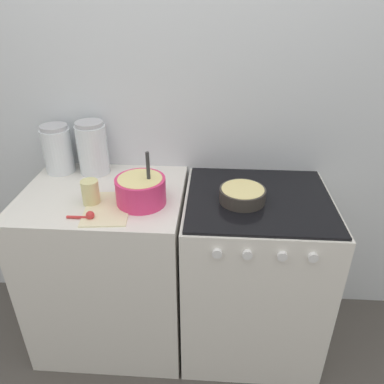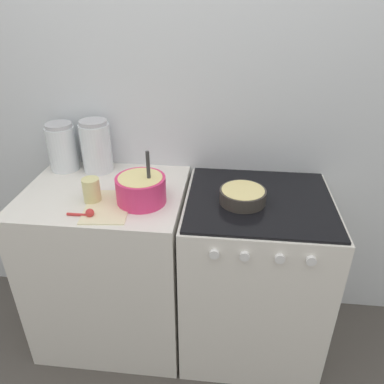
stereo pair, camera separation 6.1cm
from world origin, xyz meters
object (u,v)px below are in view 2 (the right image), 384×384
at_px(mixing_bowl, 141,188).
at_px(tin_can, 92,190).
at_px(storage_jar_middle, 97,150).
at_px(baking_pan, 243,196).
at_px(stove, 252,275).
at_px(storage_jar_left, 63,150).

relative_size(mixing_bowl, tin_can, 2.20).
relative_size(mixing_bowl, storage_jar_middle, 0.91).
height_order(baking_pan, storage_jar_middle, storage_jar_middle).
bearing_deg(stove, baking_pan, -155.76).
relative_size(mixing_bowl, baking_pan, 1.19).
distance_m(baking_pan, storage_jar_left, 0.96).
bearing_deg(storage_jar_left, mixing_bowl, -31.75).
bearing_deg(storage_jar_left, baking_pan, -15.18).
distance_m(storage_jar_middle, tin_can, 0.33).
height_order(baking_pan, storage_jar_left, storage_jar_left).
distance_m(stove, tin_can, 0.90).
bearing_deg(storage_jar_left, storage_jar_middle, 0.00).
bearing_deg(baking_pan, storage_jar_middle, 161.35).
xyz_separation_m(storage_jar_left, tin_can, (0.26, -0.31, -0.05)).
bearing_deg(baking_pan, storage_jar_left, 164.82).
height_order(stove, storage_jar_middle, storage_jar_middle).
relative_size(storage_jar_left, storage_jar_middle, 0.92).
height_order(stove, storage_jar_left, storage_jar_left).
xyz_separation_m(mixing_bowl, tin_can, (-0.22, -0.02, -0.01)).
xyz_separation_m(baking_pan, tin_can, (-0.67, -0.06, 0.02)).
bearing_deg(baking_pan, mixing_bowl, -174.29).
xyz_separation_m(mixing_bowl, baking_pan, (0.45, 0.04, -0.04)).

